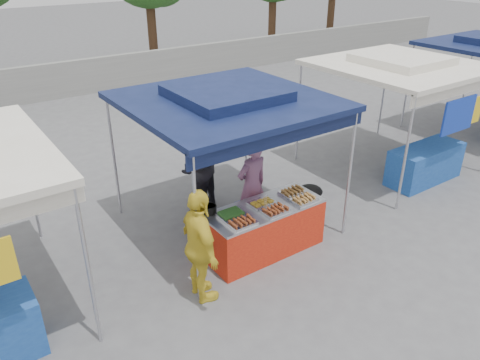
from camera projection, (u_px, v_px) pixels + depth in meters
ground_plane at (260, 247)px, 8.05m from camera, size 80.00×80.00×0.00m
back_wall at (64, 80)px, 15.84m from camera, size 40.00×0.25×1.20m
main_canopy at (227, 100)px, 7.70m from camera, size 3.20×3.20×2.57m
neighbor_stall_right at (412, 104)px, 10.06m from camera, size 3.20×3.20×2.57m
vendor_table at (264, 229)px, 7.78m from camera, size 2.00×0.80×0.85m
food_tray_fl at (242, 223)px, 7.10m from camera, size 0.42×0.30×0.07m
food_tray_fm at (275, 210)px, 7.42m from camera, size 0.42×0.30×0.07m
food_tray_fr at (304, 200)px, 7.74m from camera, size 0.42×0.30×0.07m
food_tray_bl at (231, 214)px, 7.32m from camera, size 0.42×0.30×0.07m
food_tray_bm at (262, 203)px, 7.63m from camera, size 0.42×0.30×0.07m
food_tray_br at (292, 192)px, 7.98m from camera, size 0.42×0.30×0.07m
cooking_pot at (210, 209)px, 7.40m from camera, size 0.22×0.22×0.13m
skewer_cup at (265, 209)px, 7.44m from camera, size 0.07×0.07×0.09m
wok_burner at (310, 201)px, 8.59m from camera, size 0.45×0.45×0.76m
crate_left at (226, 234)px, 8.17m from camera, size 0.44×0.31×0.27m
crate_right at (250, 223)px, 8.45m from camera, size 0.51×0.36×0.31m
crate_stacked at (251, 209)px, 8.32m from camera, size 0.48×0.33×0.29m
vendor_woman at (252, 186)px, 8.21m from camera, size 0.66×0.46×1.74m
helper_man at (196, 166)px, 8.85m from camera, size 1.11×1.04×1.81m
customer_person at (200, 247)px, 6.52m from camera, size 0.56×1.08×1.77m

